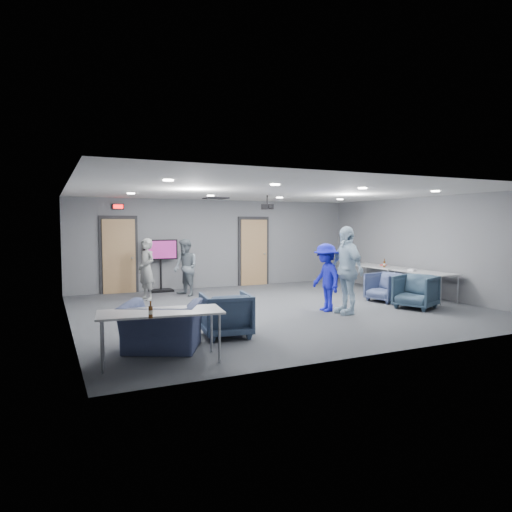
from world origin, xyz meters
name	(u,v)px	position (x,y,z in m)	size (l,w,h in m)	color
floor	(277,308)	(0.00, 0.00, 0.00)	(9.00, 9.00, 0.00)	#33353A
ceiling	(278,192)	(0.00, 0.00, 2.70)	(9.00, 9.00, 0.00)	silver
wall_back	(218,244)	(0.00, 4.00, 1.35)	(9.00, 0.02, 2.70)	slate
wall_front	(399,264)	(0.00, -4.00, 1.35)	(9.00, 0.02, 2.70)	slate
wall_left	(68,256)	(-4.50, 0.00, 1.35)	(0.02, 8.00, 2.70)	slate
wall_right	(424,246)	(4.50, 0.00, 1.35)	(0.02, 8.00, 2.70)	slate
door_left	(119,256)	(-3.00, 3.95, 1.07)	(1.06, 0.17, 2.24)	black
door_right	(254,252)	(1.20, 3.95, 1.07)	(1.06, 0.17, 2.24)	black
exit_sign	(118,207)	(-3.00, 3.93, 2.45)	(0.32, 0.08, 0.16)	black
hvac_diffuser	(216,198)	(-0.50, 2.80, 2.69)	(0.60, 0.60, 0.03)	black
downlights	(278,192)	(0.00, 0.00, 2.68)	(6.18, 3.78, 0.02)	white
person_a	(146,269)	(-2.53, 2.45, 0.80)	(0.58, 0.38, 1.59)	gray
person_b	(186,267)	(-1.43, 2.68, 0.78)	(0.76, 0.59, 1.56)	slate
person_c	(346,270)	(1.06, -1.20, 0.96)	(1.12, 0.47, 1.91)	silver
person_d	(326,277)	(0.82, -0.77, 0.76)	(0.98, 0.57, 1.52)	#1D21BC
chair_right_b	(385,287)	(2.90, -0.34, 0.36)	(0.78, 0.80, 0.73)	#3C4769
chair_right_c	(416,292)	(2.90, -1.38, 0.39)	(0.84, 0.86, 0.78)	#34485A
chair_front_a	(226,315)	(-2.06, -2.00, 0.38)	(0.82, 0.84, 0.77)	#384862
chair_front_b	(161,326)	(-3.29, -2.40, 0.37)	(1.15, 1.00, 0.75)	#3E476B
table_right_a	(376,267)	(4.00, 1.34, 0.69)	(0.81, 1.95, 0.73)	#A8AAAD
table_right_b	(425,274)	(4.00, -0.56, 0.68)	(0.73, 1.76, 0.73)	#A8AAAD
table_front_left	(160,314)	(-3.44, -3.00, 0.68)	(1.82, 0.95, 0.73)	#A8AAAD
bottle_front	(151,312)	(-3.66, -3.42, 0.81)	(0.06, 0.06, 0.23)	#522D0E
bottle_right	(384,264)	(3.86, 0.83, 0.82)	(0.07, 0.07, 0.25)	#522D0E
snack_box	(383,265)	(4.21, 1.28, 0.75)	(0.17, 0.11, 0.04)	#D63B35
wrapper	(412,270)	(3.87, -0.26, 0.76)	(0.22, 0.15, 0.05)	white
tv_stand	(161,262)	(-1.86, 3.75, 0.86)	(0.99, 0.47, 1.51)	black
projector	(267,207)	(0.28, 1.11, 2.41)	(0.40, 0.37, 0.35)	black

